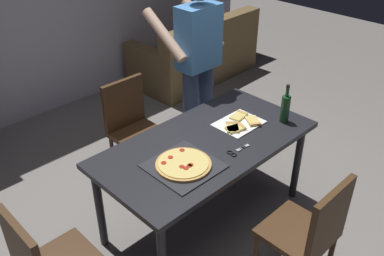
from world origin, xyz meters
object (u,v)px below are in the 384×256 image
Objects in this scene: chair_far_side at (132,123)px; pepperoni_pizza_on_tray at (183,165)px; dining_table at (206,150)px; chair_near_camera at (310,230)px; kitchen_scissors at (236,151)px; wine_bottle at (285,108)px; person_serving_pizza at (197,61)px; couch at (197,56)px.

pepperoni_pizza_on_tray is at bearing -107.94° from chair_far_side.
chair_near_camera reaches higher than dining_table.
chair_near_camera is 0.72m from kitchen_scissors.
wine_bottle is (0.64, 0.69, 0.36)m from chair_near_camera.
kitchen_scissors is at bearing -87.47° from chair_far_side.
dining_table is at bearing 17.52° from pepperoni_pizza_on_tray.
wine_bottle is (0.97, -0.12, 0.10)m from pepperoni_pizza_on_tray.
chair_near_camera is 4.61× the size of kitchen_scissors.
chair_near_camera is 0.51× the size of person_serving_pizza.
kitchen_scissors is (0.38, -0.13, -0.01)m from pepperoni_pizza_on_tray.
person_serving_pizza is (0.60, 1.60, 0.49)m from chair_near_camera.
chair_far_side is (0.00, 1.82, 0.00)m from chair_near_camera.
chair_far_side is 2.85× the size of wine_bottle.
kitchen_scissors is at bearing -129.77° from couch.
wine_bottle is (0.64, -0.23, 0.20)m from dining_table.
pepperoni_pizza_on_tray is (-0.33, -0.10, 0.09)m from dining_table.
person_serving_pizza reaches higher than pepperoni_pizza_on_tray.
chair_far_side is at bearing 92.53° from kitchen_scissors.
chair_near_camera is at bearing -90.00° from dining_table.
chair_near_camera is at bearing -123.27° from couch.
wine_bottle is 0.60m from kitchen_scissors.
dining_table is at bearing 160.64° from wine_bottle.
wine_bottle is at bearing -87.03° from person_serving_pizza.
couch is (1.90, 1.99, -0.37)m from dining_table.
pepperoni_pizza_on_tray is 1.38× the size of wine_bottle.
chair_near_camera is at bearing -94.30° from kitchen_scissors.
wine_bottle is at bearing -7.17° from pepperoni_pizza_on_tray.
chair_near_camera reaches higher than pepperoni_pizza_on_tray.
person_serving_pizza is at bearing -20.27° from chair_far_side.
chair_near_camera and chair_far_side have the same top height.
chair_near_camera is 1.01m from wine_bottle.
couch is at bearing 29.46° from chair_far_side.
chair_near_camera is at bearing -133.18° from wine_bottle.
pepperoni_pizza_on_tray is (-0.33, 0.81, 0.25)m from chair_near_camera.
person_serving_pizza is 1.11m from kitchen_scissors.
dining_table is 0.94× the size of person_serving_pizza.
chair_far_side is 1.18m from kitchen_scissors.
kitchen_scissors is (0.05, 0.67, 0.24)m from chair_near_camera.
dining_table is 1.84× the size of chair_far_side.
couch is at bearing 56.73° from chair_near_camera.
dining_table is 5.23× the size of wine_bottle.
chair_near_camera is 2.85× the size of wine_bottle.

